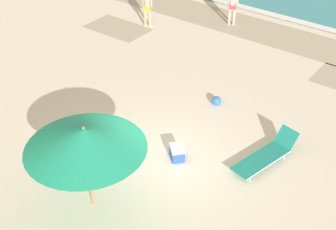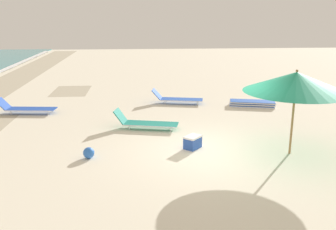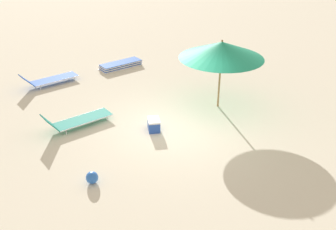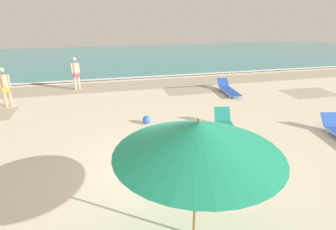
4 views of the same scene
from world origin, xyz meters
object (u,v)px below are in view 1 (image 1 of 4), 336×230
at_px(beachgoer_wading_adult, 147,4).
at_px(beach_umbrella, 85,139).
at_px(sun_lounger_under_umbrella, 266,155).
at_px(beachgoer_shoreline_child, 233,2).
at_px(cooler_box, 177,153).
at_px(beach_ball, 217,101).

bearing_deg(beachgoer_wading_adult, beach_umbrella, 100.82).
xyz_separation_m(sun_lounger_under_umbrella, beachgoer_shoreline_child, (-5.38, 7.24, 0.78)).
bearing_deg(cooler_box, beachgoer_shoreline_child, -26.94).
bearing_deg(beach_ball, sun_lounger_under_umbrella, -31.30).
bearing_deg(beachgoer_shoreline_child, beachgoer_wading_adult, -164.03).
height_order(beach_umbrella, beachgoer_wading_adult, beach_umbrella).
bearing_deg(sun_lounger_under_umbrella, cooler_box, -133.15).
bearing_deg(beachgoer_shoreline_child, sun_lounger_under_umbrella, -77.10).
relative_size(beach_umbrella, cooler_box, 4.54).
bearing_deg(beach_umbrella, beach_ball, 89.32).
xyz_separation_m(beach_umbrella, beach_ball, (0.07, 5.51, -1.85)).
height_order(sun_lounger_under_umbrella, beach_ball, sun_lounger_under_umbrella).
xyz_separation_m(beach_umbrella, beachgoer_shoreline_child, (-2.78, 11.21, -1.00)).
distance_m(beachgoer_wading_adult, beachgoer_shoreline_child, 3.59).
relative_size(beachgoer_wading_adult, cooler_box, 2.90).
relative_size(beachgoer_wading_adult, beach_ball, 5.80).
relative_size(beach_umbrella, beach_ball, 9.07).
relative_size(sun_lounger_under_umbrella, beach_ball, 7.25).
bearing_deg(cooler_box, beach_ball, -37.79).
bearing_deg(sun_lounger_under_umbrella, beachgoer_shoreline_child, 139.53).
distance_m(beach_umbrella, sun_lounger_under_umbrella, 5.07).
distance_m(beach_umbrella, cooler_box, 3.25).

